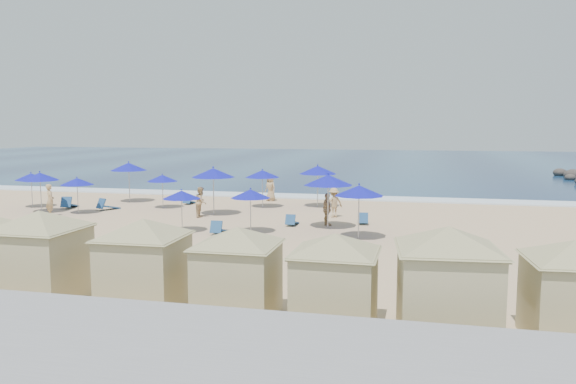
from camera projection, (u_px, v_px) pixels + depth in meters
The scene contains 33 objects.
ground at pixel (190, 238), 25.09m from camera, with size 160.00×160.00×0.00m, color tan.
ocean at pixel (346, 162), 78.27m from camera, with size 160.00×80.00×0.06m, color #0D264C.
surf_line at pixel (276, 196), 40.07m from camera, with size 160.00×2.50×0.08m, color white.
trash_bin at pixel (105, 251), 20.86m from camera, with size 0.73×0.73×0.73m, color black.
cabana_1 at pixel (40, 245), 15.82m from camera, with size 4.61×4.61×2.89m.
cabana_2 at pixel (144, 252), 15.18m from camera, with size 4.40×4.40×2.76m.
cabana_3 at pixel (238, 261), 14.45m from camera, with size 4.24×4.24×2.66m.
cabana_4 at pixel (335, 269), 13.65m from camera, with size 4.22×4.22×2.65m.
cabana_5 at pixel (448, 269), 12.97m from camera, with size 4.71×4.71×2.97m.
cabana_6 at pixel (573, 279), 12.76m from camera, with size 4.24×4.24×2.67m.
umbrella_0 at pixel (31, 177), 34.44m from camera, with size 1.92×1.92×2.18m.
umbrella_1 at pixel (40, 177), 32.33m from camera, with size 2.11×2.11×2.41m.
umbrella_2 at pixel (129, 167), 36.79m from camera, with size 2.37×2.37×2.69m.
umbrella_3 at pixel (77, 181), 31.97m from camera, with size 1.86×1.86×2.12m.
umbrella_4 at pixel (162, 178), 34.08m from camera, with size 1.86×1.86×2.12m.
umbrella_5 at pixel (213, 173), 31.43m from camera, with size 2.41×2.41×2.74m.
umbrella_6 at pixel (182, 195), 26.36m from camera, with size 1.80×1.80×2.04m.
umbrella_7 at pixel (262, 174), 34.32m from camera, with size 2.10×2.10×2.39m.
umbrella_8 at pixel (250, 194), 26.09m from camera, with size 1.87×1.87×2.13m.
umbrella_9 at pixel (318, 170), 34.48m from camera, with size 2.33×2.33×2.65m.
umbrella_10 at pixel (328, 180), 27.30m from camera, with size 2.40×2.40×2.73m.
umbrella_11 at pixel (359, 191), 24.73m from camera, with size 2.18×2.18×2.48m.
beach_chair_0 at pixel (69, 204), 34.11m from camera, with size 0.90×1.49×0.76m.
beach_chair_1 at pixel (106, 206), 33.47m from camera, with size 1.10×1.47×0.74m.
beach_chair_2 at pixel (189, 201), 35.93m from camera, with size 0.51×1.12×0.62m.
beach_chair_3 at pixel (219, 229), 26.02m from camera, with size 0.57×1.23×0.67m.
beach_chair_4 at pixel (292, 221), 28.21m from camera, with size 0.51×1.12×0.61m.
beach_chair_5 at pixel (363, 220), 28.65m from camera, with size 0.61×1.20×0.64m.
beachgoer_0 at pixel (50, 200), 30.99m from camera, with size 0.66×0.43×1.81m, color tan.
beachgoer_1 at pixel (201, 202), 30.84m from camera, with size 0.81×0.63×1.67m, color tan.
beachgoer_2 at pixel (327, 209), 28.14m from camera, with size 0.97×0.40×1.65m, color tan.
beachgoer_3 at pixel (334, 203), 30.69m from camera, with size 1.05×0.60×1.62m, color tan.
beachgoer_4 at pixel (270, 188), 37.50m from camera, with size 0.85×0.55×1.74m, color tan.
Camera 1 is at (9.89, -23.03, 4.98)m, focal length 35.00 mm.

